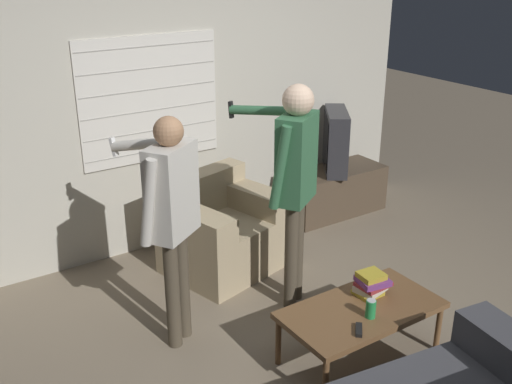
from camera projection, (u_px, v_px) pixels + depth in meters
name	position (u px, v px, depth m)	size (l,w,h in m)	color
ground_plane	(309.00, 344.00, 4.22)	(16.00, 16.00, 0.00)	#7F705B
wall_back	(171.00, 108.00, 5.30)	(5.20, 0.08, 2.55)	#BCB7A8
armchair_beige	(221.00, 231.00, 5.13)	(1.08, 0.97, 0.81)	tan
coffee_table	(361.00, 312.00, 3.96)	(1.08, 0.57, 0.39)	brown
tv_stand	(333.00, 191.00, 6.23)	(1.09, 0.47, 0.48)	#4C3D2D
tv	(336.00, 141.00, 6.03)	(0.53, 0.63, 0.62)	#2D2D33
person_left_standing	(171.00, 207.00, 3.89)	(0.48, 0.82, 1.64)	#4C4233
person_right_standing	(294.00, 170.00, 4.32)	(0.48, 0.84, 1.73)	#4C4233
book_stack	(371.00, 284.00, 4.06)	(0.24, 0.23, 0.17)	gold
soda_can	(371.00, 309.00, 3.82)	(0.07, 0.07, 0.13)	#238E47
spare_remote	(359.00, 330.00, 3.69)	(0.12, 0.12, 0.02)	black
floor_fan	(264.00, 222.00, 5.70)	(0.29, 0.20, 0.37)	black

